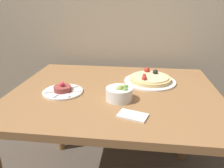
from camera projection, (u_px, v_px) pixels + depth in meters
dining_table at (115, 106)px, 1.22m from camera, size 1.11×0.89×0.72m
pizza_plate at (150, 79)px, 1.30m from camera, size 0.31×0.31×0.07m
tartare_plate at (63, 91)px, 1.15m from camera, size 0.21×0.21×0.06m
small_bowl at (120, 93)px, 1.06m from camera, size 0.13×0.13×0.08m
napkin at (133, 115)px, 0.92m from camera, size 0.14×0.11×0.01m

